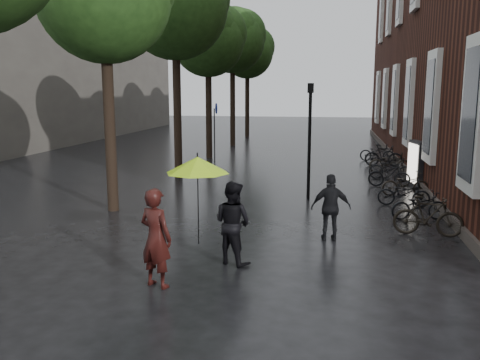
% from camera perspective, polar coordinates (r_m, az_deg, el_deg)
% --- Properties ---
extents(ground, '(120.00, 120.00, 0.00)m').
position_cam_1_polar(ground, '(8.06, -7.28, -16.23)').
color(ground, black).
extents(bg_building, '(16.00, 30.00, 14.00)m').
position_cam_1_polar(bg_building, '(42.60, -25.35, 13.85)').
color(bg_building, '#47423D').
rests_on(bg_building, ground).
extents(street_trees, '(4.33, 34.03, 8.91)m').
position_cam_1_polar(street_trees, '(23.78, -5.32, 16.82)').
color(street_trees, black).
rests_on(street_trees, ground).
extents(person_burgundy, '(0.78, 0.65, 1.84)m').
position_cam_1_polar(person_burgundy, '(9.37, -9.42, -6.43)').
color(person_burgundy, '#33100E').
rests_on(person_burgundy, ground).
extents(person_black, '(1.05, 0.96, 1.73)m').
position_cam_1_polar(person_black, '(10.47, -0.84, -4.82)').
color(person_black, black).
rests_on(person_black, ground).
extents(lime_umbrella, '(1.22, 1.22, 1.79)m').
position_cam_1_polar(lime_umbrella, '(9.61, -4.79, 1.69)').
color(lime_umbrella, black).
rests_on(lime_umbrella, ground).
extents(pedestrian_walking, '(0.98, 0.51, 1.60)m').
position_cam_1_polar(pedestrian_walking, '(12.25, 10.17, -3.06)').
color(pedestrian_walking, black).
rests_on(pedestrian_walking, ground).
extents(parked_bicycles, '(2.03, 14.02, 1.04)m').
position_cam_1_polar(parked_bicycles, '(20.00, 16.94, 0.76)').
color(parked_bicycles, black).
rests_on(parked_bicycles, ground).
extents(ad_lightbox, '(0.27, 1.14, 1.72)m').
position_cam_1_polar(ad_lightbox, '(19.55, 19.15, 1.66)').
color(ad_lightbox, black).
rests_on(ad_lightbox, ground).
extents(lamp_post, '(0.19, 0.19, 3.76)m').
position_cam_1_polar(lamp_post, '(16.54, 7.83, 5.61)').
color(lamp_post, black).
rests_on(lamp_post, ground).
extents(cycle_sign, '(0.15, 0.52, 2.88)m').
position_cam_1_polar(cycle_sign, '(25.45, -2.79, 6.42)').
color(cycle_sign, '#262628').
rests_on(cycle_sign, ground).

